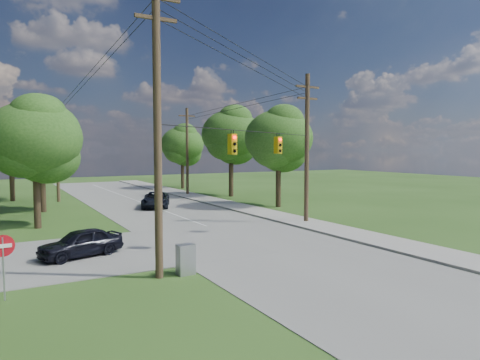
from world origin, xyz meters
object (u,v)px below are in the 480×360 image
car_cross_dark (81,243)px  car_main_north (156,200)px  do_not_enter_sign (3,253)px  control_cabinet (186,260)px  pole_ne (307,146)px  pole_sw (157,123)px  pole_north_w (57,151)px  pole_north_e (187,151)px

car_cross_dark → car_main_north: size_ratio=0.80×
car_main_north → do_not_enter_sign: size_ratio=2.17×
car_main_north → control_cabinet: size_ratio=3.93×
pole_ne → car_cross_dark: 16.60m
pole_ne → car_cross_dark: (-15.70, -2.52, -4.76)m
pole_sw → pole_north_w: size_ratio=1.20×
pole_ne → pole_north_w: size_ratio=1.05×
car_cross_dark → pole_north_e: bearing=130.4°
pole_north_e → pole_sw: bearing=-114.5°
pole_ne → car_main_north: 15.37m
pole_sw → car_cross_dark: size_ratio=3.02×
pole_north_w → pole_north_e: bearing=0.0°
pole_ne → car_main_north: pole_ne is taller
pole_sw → car_cross_dark: 7.82m
pole_sw → car_cross_dark: bearing=113.4°
car_main_north → do_not_enter_sign: do_not_enter_sign is taller
car_main_north → pole_sw: bearing=-86.1°
pole_sw → control_cabinet: pole_sw is taller
car_main_north → do_not_enter_sign: 23.84m
pole_north_e → do_not_enter_sign: pole_north_e is taller
control_cabinet → pole_sw: bearing=171.0°
pole_north_w → control_cabinet: (1.50, -29.72, -4.50)m
car_cross_dark → pole_sw: bearing=6.5°
pole_ne → car_cross_dark: bearing=-170.9°
car_cross_dark → do_not_enter_sign: (-3.30, -5.04, 0.97)m
pole_north_e → car_main_north: size_ratio=2.01×
pole_ne → pole_north_e: 22.00m
pole_ne → pole_north_e: size_ratio=1.05×
car_cross_dark → car_main_north: bearing=133.1°
do_not_enter_sign → pole_sw: bearing=-5.2°
pole_sw → car_cross_dark: pole_sw is taller
do_not_enter_sign → car_main_north: bearing=54.5°
pole_sw → pole_north_e: bearing=65.5°
pole_north_e → car_cross_dark: size_ratio=2.52×
pole_north_w → control_cabinet: 30.09m
car_cross_dark → do_not_enter_sign: bearing=-50.2°
car_main_north → pole_north_e: bearing=74.9°
pole_north_w → car_cross_dark: bearing=-94.2°
pole_north_w → car_main_north: pole_north_w is taller
pole_sw → pole_ne: (13.50, 7.60, -0.76)m
pole_sw → car_cross_dark: (-2.20, 5.08, -5.52)m
pole_sw → do_not_enter_sign: pole_sw is taller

